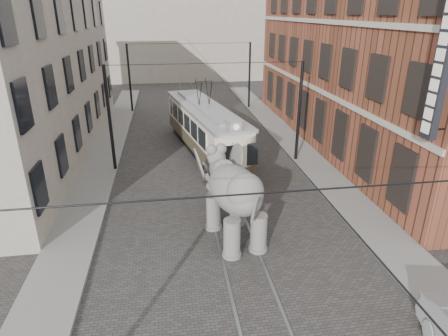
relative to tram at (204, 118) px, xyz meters
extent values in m
plane|color=#3D3B38|center=(0.15, -8.43, -2.31)|extent=(120.00, 120.00, 0.00)
cube|color=slate|center=(6.15, -8.43, -2.24)|extent=(2.00, 60.00, 0.15)
cube|color=slate|center=(-6.35, -8.43, -2.24)|extent=(2.00, 60.00, 0.15)
cube|color=brown|center=(11.15, 0.57, 3.69)|extent=(8.00, 26.00, 12.00)
cube|color=gray|center=(-10.85, 1.57, 2.69)|extent=(7.00, 24.00, 10.00)
cube|color=gray|center=(0.15, 31.57, 4.69)|extent=(28.00, 10.00, 14.00)
camera|label=1|loc=(-2.27, -23.66, 6.26)|focal=30.86mm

